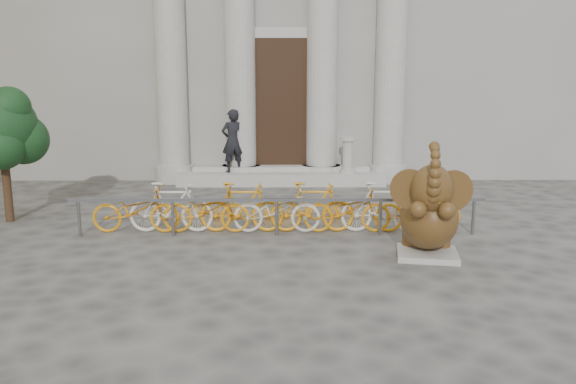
{
  "coord_description": "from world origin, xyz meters",
  "views": [
    {
      "loc": [
        0.07,
        -6.89,
        2.87
      ],
      "look_at": [
        0.14,
        2.34,
        1.1
      ],
      "focal_mm": 35.0,
      "sensor_mm": 36.0,
      "label": 1
    }
  ],
  "objects_px": {
    "tree": "(3,128)",
    "pedestrian": "(233,141)",
    "bike_rack": "(277,207)",
    "elephant_statue": "(429,216)"
  },
  "relations": [
    {
      "from": "tree",
      "to": "pedestrian",
      "type": "bearing_deg",
      "value": 46.31
    },
    {
      "from": "bike_rack",
      "to": "tree",
      "type": "bearing_deg",
      "value": 170.95
    },
    {
      "from": "pedestrian",
      "to": "tree",
      "type": "bearing_deg",
      "value": 23.11
    },
    {
      "from": "elephant_statue",
      "to": "bike_rack",
      "type": "relative_size",
      "value": 0.25
    },
    {
      "from": "bike_rack",
      "to": "tree",
      "type": "relative_size",
      "value": 2.82
    },
    {
      "from": "bike_rack",
      "to": "pedestrian",
      "type": "xyz_separation_m",
      "value": [
        -1.34,
        5.45,
        0.77
      ]
    },
    {
      "from": "elephant_statue",
      "to": "tree",
      "type": "distance_m",
      "value": 8.73
    },
    {
      "from": "elephant_statue",
      "to": "bike_rack",
      "type": "distance_m",
      "value": 3.08
    },
    {
      "from": "elephant_statue",
      "to": "pedestrian",
      "type": "distance_m",
      "value": 8.15
    },
    {
      "from": "tree",
      "to": "pedestrian",
      "type": "relative_size",
      "value": 1.56
    }
  ]
}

